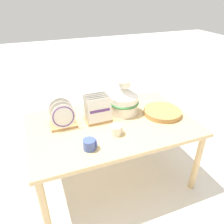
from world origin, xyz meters
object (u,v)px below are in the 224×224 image
Objects in this scene: wicker_charger_stack at (162,112)px; dish_rack_square_plates at (98,111)px; dish_rack_round_plates at (63,118)px; mug_cream_glaze at (116,130)px; mug_cobalt_glaze at (90,144)px; ceramic_vase at (124,99)px.

dish_rack_square_plates is at bearing 168.37° from wicker_charger_stack.
dish_rack_round_plates is 0.65× the size of wicker_charger_stack.
dish_rack_round_plates is at bearing 144.40° from mug_cream_glaze.
ceramic_vase is at bearing 42.03° from mug_cobalt_glaze.
dish_rack_square_plates reaches higher than mug_cobalt_glaze.
dish_rack_round_plates is (-0.57, -0.03, -0.06)m from ceramic_vase.
ceramic_vase is 3.34× the size of mug_cobalt_glaze.
ceramic_vase is at bearing 56.62° from mug_cream_glaze.
mug_cobalt_glaze is (-0.18, -0.36, -0.05)m from dish_rack_square_plates.
mug_cream_glaze is (0.25, 0.10, 0.00)m from mug_cobalt_glaze.
mug_cream_glaze is at bearing -35.60° from dish_rack_round_plates.
ceramic_vase is 0.99× the size of wicker_charger_stack.
dish_rack_square_plates is at bearing 105.45° from mug_cream_glaze.
mug_cobalt_glaze is at bearing -116.16° from dish_rack_square_plates.
mug_cobalt_glaze is at bearing -71.37° from dish_rack_round_plates.
dish_rack_round_plates reaches higher than mug_cream_glaze.
wicker_charger_stack is at bearing 17.44° from mug_cobalt_glaze.
ceramic_vase is 1.47× the size of dish_rack_square_plates.
mug_cobalt_glaze is at bearing -137.97° from ceramic_vase.
ceramic_vase reaches higher than mug_cream_glaze.
mug_cobalt_glaze is (0.13, -0.37, -0.04)m from dish_rack_round_plates.
wicker_charger_stack is at bearing -27.03° from ceramic_vase.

